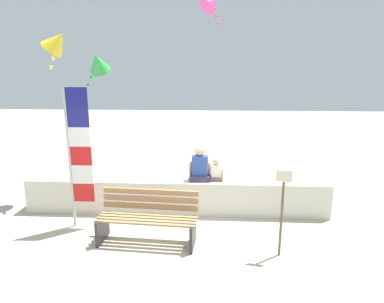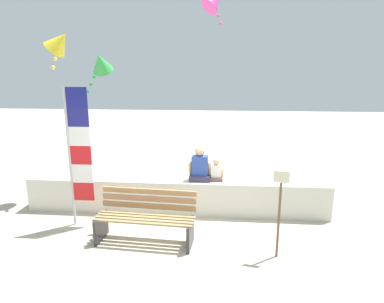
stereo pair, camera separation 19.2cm
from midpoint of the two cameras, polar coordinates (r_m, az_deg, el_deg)
The scene contains 10 objects.
ground_plane at distance 6.24m, azimuth -4.68°, elevation -14.29°, with size 40.00×40.00×0.00m, color #B7AD94.
seawall_ledge at distance 7.17m, azimuth -3.44°, elevation -7.39°, with size 6.27×0.62×0.71m, color beige.
park_bench at distance 5.97m, azimuth -8.47°, elevation -11.25°, with size 1.75×0.73×0.88m.
person_adult at distance 6.90m, azimuth 0.55°, elevation -2.65°, with size 0.47×0.35×0.72m.
person_child at distance 6.92m, azimuth 3.33°, elevation -3.46°, with size 0.31×0.23×0.47m.
flag_banner at distance 6.50m, azimuth -19.82°, elevation 0.08°, with size 0.44×0.05×2.64m.
kite_green at distance 8.80m, azimuth -16.36°, elevation 14.27°, with size 0.72×0.71×1.09m.
kite_magenta at distance 8.60m, azimuth 2.72°, elevation 24.18°, with size 0.77×0.72×0.89m.
kite_yellow at distance 8.04m, azimuth -22.66°, elevation 16.86°, with size 0.73×0.63×0.91m.
sign_post at distance 5.48m, azimuth 14.11°, elevation -9.10°, with size 0.24×0.07×1.43m.
Camera 1 is at (0.71, -5.47, 2.91)m, focal length 31.34 mm.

